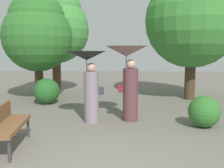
% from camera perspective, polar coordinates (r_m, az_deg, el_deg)
% --- Properties ---
extents(person_left, '(1.03, 1.03, 1.91)m').
position_cam_1_polar(person_left, '(6.81, -5.16, 2.17)').
color(person_left, gray).
rests_on(person_left, ground).
extents(person_right, '(1.11, 1.11, 2.04)m').
position_cam_1_polar(person_right, '(6.93, 3.60, 3.24)').
color(person_right, '#563338').
rests_on(person_right, ground).
extents(park_bench, '(0.69, 1.55, 0.83)m').
position_cam_1_polar(park_bench, '(5.47, -22.58, -8.08)').
color(park_bench, '#38383D').
rests_on(park_bench, ground).
extents(tree_near_left, '(2.67, 2.67, 4.15)m').
position_cam_1_polar(tree_near_left, '(10.40, -16.29, 11.18)').
color(tree_near_left, '#42301E').
rests_on(tree_near_left, ground).
extents(tree_near_right, '(3.60, 3.60, 5.30)m').
position_cam_1_polar(tree_near_right, '(10.58, 17.50, 14.69)').
color(tree_near_right, '#42301E').
rests_on(tree_near_right, ground).
extents(tree_mid_left, '(2.94, 2.94, 4.75)m').
position_cam_1_polar(tree_mid_left, '(11.74, -12.52, 12.89)').
color(tree_mid_left, '#4C3823').
rests_on(tree_mid_left, ground).
extents(bush_path_left, '(0.80, 0.80, 0.80)m').
position_cam_1_polar(bush_path_left, '(6.86, 19.88, -5.80)').
color(bush_path_left, '#2D6B28').
rests_on(bush_path_left, ground).
extents(bush_path_right, '(0.93, 0.93, 0.93)m').
position_cam_1_polar(bush_path_right, '(9.53, -14.35, -1.54)').
color(bush_path_right, '#235B23').
rests_on(bush_path_right, ground).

